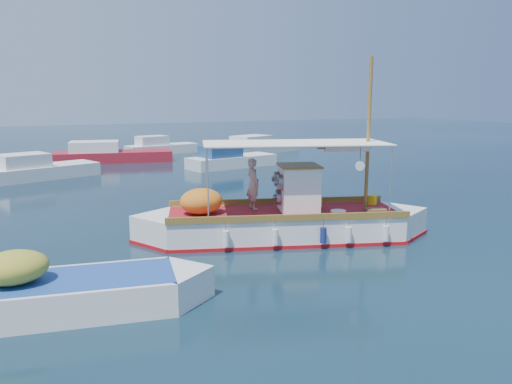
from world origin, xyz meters
name	(u,v)px	position (x,y,z in m)	size (l,w,h in m)	color
ground	(272,234)	(0.00, 0.00, 0.00)	(160.00, 160.00, 0.00)	black
fishing_caique	(282,222)	(0.03, -0.63, 0.57)	(10.10, 5.24, 6.50)	white
dinghy	(56,297)	(-7.66, -3.86, 0.37)	(7.17, 2.96, 1.78)	white
bg_boat_nw	(37,171)	(-7.20, 17.35, 0.49)	(7.07, 4.48, 1.80)	silver
bg_boat_n	(109,155)	(-1.81, 24.03, 0.49)	(9.32, 4.51, 1.80)	maroon
bg_boat_ne	(230,160)	(5.40, 17.02, 0.49)	(6.87, 3.53, 1.80)	silver
bg_boat_e	(259,147)	(11.40, 24.61, 0.49)	(8.64, 5.48, 1.80)	silver
bg_boat_far_n	(160,148)	(3.22, 27.82, 0.49)	(6.59, 3.25, 1.80)	silver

